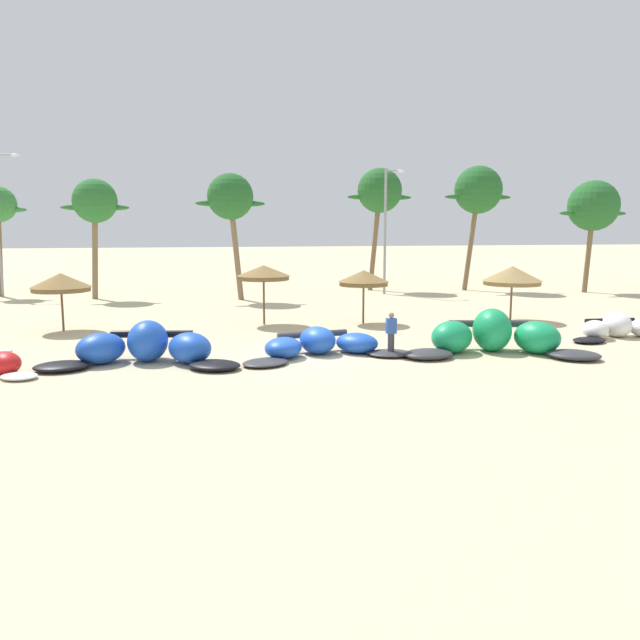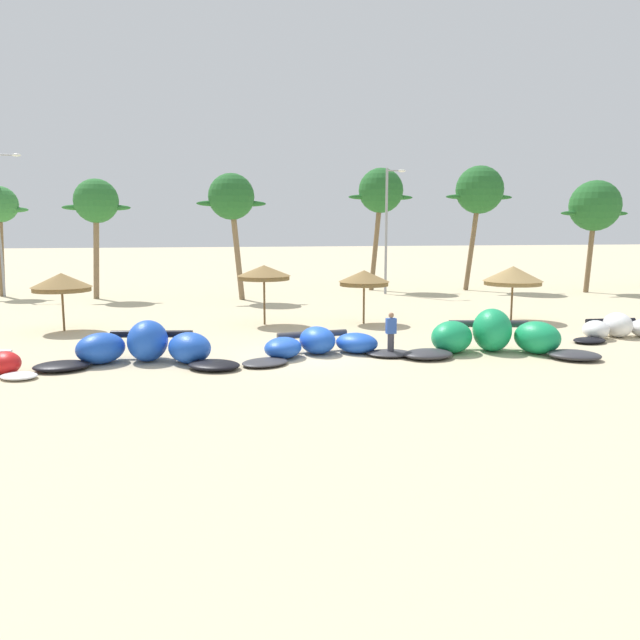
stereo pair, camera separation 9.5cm
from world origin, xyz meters
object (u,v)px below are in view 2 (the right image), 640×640
object	(u,v)px
beach_umbrella_near_palms	(364,278)
palm_center_left	(381,192)
beach_umbrella_near_van	(61,282)
palm_right_of_gap	(595,207)
kite_center	(494,337)
lamppost_west_center	(388,225)
palm_left	(96,203)
palm_left_of_gap	(232,198)
kite_right_of_center	(622,329)
person_near_kites	(391,334)
kite_left	(145,347)
kite_left_of_center	(320,345)
beach_umbrella_middle	(264,273)
beach_umbrella_outermost	(513,275)
palm_center_right	(479,191)
lamppost_west	(1,217)

from	to	relation	value
beach_umbrella_near_palms	palm_center_left	distance (m)	17.54
beach_umbrella_near_van	palm_right_of_gap	bearing A→B (deg)	16.88
kite_center	lamppost_west_center	distance (m)	21.60
palm_left	palm_left_of_gap	world-z (taller)	palm_left_of_gap
kite_right_of_center	person_near_kites	size ratio (longest dim) A/B	3.48
kite_left	kite_left_of_center	distance (m)	6.22
palm_right_of_gap	lamppost_west_center	distance (m)	15.00
beach_umbrella_middle	palm_right_of_gap	xyz separation A→B (m)	(24.99, 10.35, 3.62)
person_near_kites	palm_left_of_gap	size ratio (longest dim) A/B	0.20
beach_umbrella_middle	beach_umbrella_outermost	world-z (taller)	beach_umbrella_middle
kite_left	palm_right_of_gap	size ratio (longest dim) A/B	0.88
kite_left	kite_right_of_center	size ratio (longest dim) A/B	1.25
kite_right_of_center	palm_center_right	world-z (taller)	palm_center_right
kite_left_of_center	kite_right_of_center	xyz separation A→B (m)	(13.26, 0.87, 0.02)
kite_center	kite_left	bearing A→B (deg)	176.08
kite_left_of_center	lamppost_west_center	world-z (taller)	lamppost_west_center
beach_umbrella_near_van	palm_left_of_gap	distance (m)	14.43
beach_umbrella_middle	lamppost_west	xyz separation A→B (m)	(-15.78, 16.09, 2.81)
kite_left_of_center	palm_right_of_gap	bearing A→B (deg)	37.26
kite_left_of_center	beach_umbrella_near_palms	distance (m)	8.20
beach_umbrella_outermost	palm_left_of_gap	xyz separation A→B (m)	(-13.02, 12.30, 4.20)
beach_umbrella_outermost	person_near_kites	xyz separation A→B (m)	(-8.70, -7.12, -1.47)
kite_right_of_center	palm_center_right	size ratio (longest dim) A/B	0.61
kite_center	palm_left_of_gap	xyz separation A→B (m)	(-8.30, 19.63, 5.88)
beach_umbrella_near_palms	beach_umbrella_outermost	size ratio (longest dim) A/B	0.89
palm_center_left	beach_umbrella_middle	bearing A→B (deg)	-124.81
beach_umbrella_near_van	lamppost_west_center	world-z (taller)	lamppost_west_center
palm_center_left	lamppost_west	size ratio (longest dim) A/B	0.94
beach_umbrella_middle	lamppost_west_center	bearing A→B (deg)	50.38
kite_right_of_center	palm_right_of_gap	distance (m)	21.06
kite_left_of_center	palm_center_right	world-z (taller)	palm_center_right
beach_umbrella_near_van	palm_center_right	world-z (taller)	palm_center_right
kite_center	beach_umbrella_outermost	size ratio (longest dim) A/B	2.44
lamppost_west	beach_umbrella_outermost	bearing A→B (deg)	-31.94
beach_umbrella_near_palms	beach_umbrella_outermost	xyz separation A→B (m)	(7.50, -0.72, 0.06)
kite_left_of_center	lamppost_west_center	xyz separation A→B (m)	(9.04, 20.08, 4.45)
beach_umbrella_outermost	palm_center_left	bearing A→B (deg)	96.17
beach_umbrella_near_palms	palm_right_of_gap	bearing A→B (deg)	28.67
kite_center	palm_right_of_gap	size ratio (longest dim) A/B	0.90
kite_center	beach_umbrella_outermost	xyz separation A→B (m)	(4.72, 7.33, 1.67)
lamppost_west_center	palm_left_of_gap	bearing A→B (deg)	-172.68
palm_center_left	lamppost_west_center	size ratio (longest dim) A/B	1.04
beach_umbrella_near_van	person_near_kites	distance (m)	15.41
kite_left	beach_umbrella_near_van	distance (m)	9.01
kite_left_of_center	kite_center	bearing A→B (deg)	-8.37
person_near_kites	beach_umbrella_near_van	bearing A→B (deg)	146.28
palm_left	lamppost_west_center	bearing A→B (deg)	-3.14
lamppost_west_center	lamppost_west	bearing A→B (deg)	171.65
palm_center_left	lamppost_west	xyz separation A→B (m)	(-26.29, 0.97, -1.93)
kite_left_of_center	palm_left_of_gap	size ratio (longest dim) A/B	0.83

